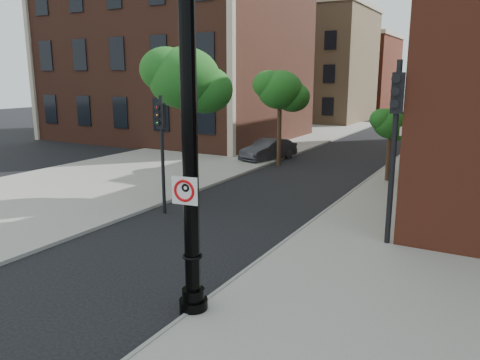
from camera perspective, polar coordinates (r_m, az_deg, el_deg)
The scene contains 16 objects.
ground at distance 11.89m, azimuth -13.52°, elevation -12.90°, with size 120.00×120.00×0.00m, color black.
sidewalk_right at distance 18.51m, azimuth 23.66°, elevation -4.10°, with size 8.00×60.00×0.12m, color gray.
sidewalk_left at distance 30.97m, azimuth -3.30°, elevation 3.34°, with size 10.00×50.00×0.12m, color gray.
curb_edge at distance 19.22m, azimuth 11.90°, elevation -2.66°, with size 0.10×60.00×0.14m, color gray.
victorian_building at distance 39.63m, azimuth -7.58°, elevation 17.88°, with size 18.60×14.60×17.95m.
bg_building_tan_a at distance 55.31m, azimuth 8.87°, elevation 13.47°, with size 12.00×12.00×12.00m, color #987753.
bg_building_red at distance 68.58m, azimuth 13.04°, elevation 12.28°, with size 12.00×12.00×10.00m, color maroon.
lamppost at distance 9.48m, azimuth -6.09°, elevation 2.35°, with size 0.62×0.62×7.30m.
no_parking_sign at distance 9.47m, azimuth -6.76°, elevation -1.28°, with size 0.58×0.12×0.58m.
parked_car at distance 28.49m, azimuth 3.50°, elevation 3.73°, with size 1.39×3.97×1.31m, color #2F3035.
traffic_signal_left at distance 17.23m, azimuth -9.55°, elevation 5.41°, with size 0.33×0.38×4.36m.
traffic_signal_right at distance 14.13m, azimuth 18.40°, elevation 6.48°, with size 0.38×0.46×5.48m.
utility_pole at distance 16.60m, azimuth 19.64°, elevation 2.27°, with size 0.09×0.09×4.55m, color #999999.
street_tree_a at distance 19.34m, azimuth -6.62°, elevation 12.04°, with size 3.43×3.10×6.18m.
street_tree_b at distance 26.38m, azimuth 5.00°, elevation 10.77°, with size 2.97×2.68×5.34m.
street_tree_c at distance 23.20m, azimuth 17.99°, elevation 6.43°, with size 1.97×1.78×3.56m.
Camera 1 is at (7.44, -7.77, 5.05)m, focal length 35.00 mm.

